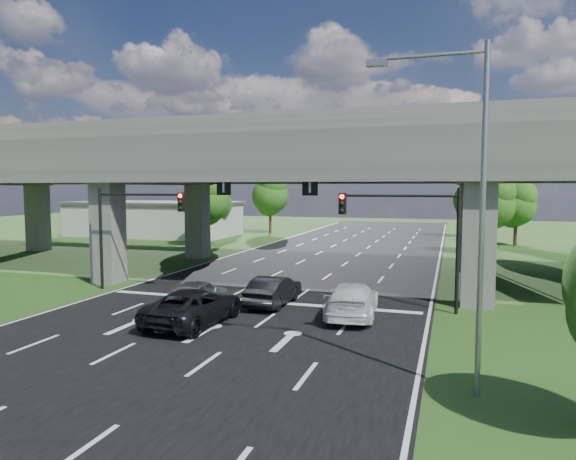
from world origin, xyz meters
The scene contains 19 objects.
ground centered at (0.00, 0.00, 0.00)m, with size 160.00×160.00×0.00m, color #254215.
road centered at (0.00, 10.00, 0.01)m, with size 18.00×120.00×0.03m, color black.
overpass centered at (0.00, 12.00, 7.92)m, with size 80.00×15.00×10.00m.
warehouse centered at (-26.00, 35.00, 2.00)m, with size 20.00×10.00×4.00m, color #9E9E99.
signal_right centered at (7.82, 3.94, 4.19)m, with size 5.76×0.54×6.00m.
signal_left centered at (-7.82, 3.94, 4.19)m, with size 5.76×0.54×6.00m.
streetlight_near centered at (10.10, -6.00, 5.85)m, with size 3.38×0.25×10.00m.
streetlight_far centered at (10.10, 24.00, 5.85)m, with size 3.38×0.25×10.00m.
streetlight_beyond centered at (10.10, 40.00, 5.85)m, with size 3.38×0.25×10.00m.
tree_left_near centered at (-13.95, 26.00, 4.82)m, with size 4.50×4.50×7.80m.
tree_left_mid centered at (-16.95, 34.00, 4.17)m, with size 3.91×3.90×6.76m.
tree_left_far centered at (-12.95, 42.00, 5.14)m, with size 4.80×4.80×8.32m.
tree_right_near centered at (13.05, 28.00, 4.50)m, with size 4.20×4.20×7.28m.
tree_right_mid centered at (16.05, 36.00, 4.17)m, with size 3.91×3.90×6.76m.
tree_right_far centered at (12.05, 44.00, 4.82)m, with size 4.50×4.50×7.80m.
car_silver centered at (-1.80, 0.23, 0.85)m, with size 1.94×4.83×1.65m, color #989AA0.
car_dark centered at (1.15, 3.00, 0.77)m, with size 1.57×4.51×1.49m, color black.
car_white centered at (5.40, 1.88, 0.81)m, with size 2.18×5.36×1.56m, color silver.
car_trailing centered at (-0.97, -1.48, 0.80)m, with size 2.56×5.56×1.55m, color black.
Camera 1 is at (9.68, -21.29, 5.99)m, focal length 32.00 mm.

